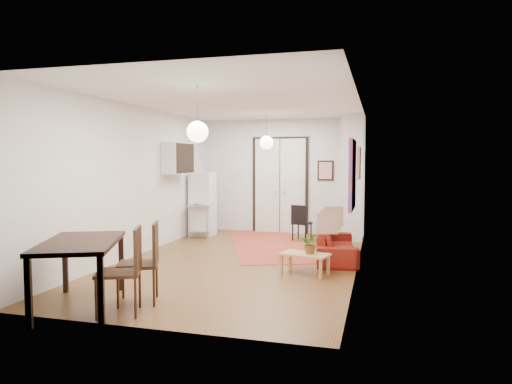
% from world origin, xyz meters
% --- Properties ---
extents(floor, '(7.00, 7.00, 0.00)m').
position_xyz_m(floor, '(0.00, 0.00, 0.00)').
color(floor, brown).
rests_on(floor, ground).
extents(ceiling, '(4.20, 7.00, 0.02)m').
position_xyz_m(ceiling, '(0.00, 0.00, 2.90)').
color(ceiling, white).
rests_on(ceiling, wall_back).
extents(wall_back, '(4.20, 0.02, 2.90)m').
position_xyz_m(wall_back, '(0.00, 3.50, 1.45)').
color(wall_back, white).
rests_on(wall_back, floor).
extents(wall_front, '(4.20, 0.02, 2.90)m').
position_xyz_m(wall_front, '(0.00, -3.50, 1.45)').
color(wall_front, white).
rests_on(wall_front, floor).
extents(wall_left, '(0.02, 7.00, 2.90)m').
position_xyz_m(wall_left, '(-2.10, 0.00, 1.45)').
color(wall_left, white).
rests_on(wall_left, floor).
extents(wall_right, '(0.02, 7.00, 2.90)m').
position_xyz_m(wall_right, '(2.10, 0.00, 1.45)').
color(wall_right, white).
rests_on(wall_right, floor).
extents(double_doors, '(1.44, 0.06, 2.50)m').
position_xyz_m(double_doors, '(0.00, 3.46, 1.20)').
color(double_doors, silver).
rests_on(double_doors, wall_back).
extents(stub_partition, '(0.50, 0.10, 2.90)m').
position_xyz_m(stub_partition, '(1.85, 2.55, 1.45)').
color(stub_partition, white).
rests_on(stub_partition, floor).
extents(wall_cabinet, '(0.35, 1.00, 0.70)m').
position_xyz_m(wall_cabinet, '(-1.92, 1.50, 1.90)').
color(wall_cabinet, white).
rests_on(wall_cabinet, wall_left).
extents(painting_popart, '(0.05, 1.00, 1.00)m').
position_xyz_m(painting_popart, '(2.08, -1.25, 1.65)').
color(painting_popart, red).
rests_on(painting_popart, wall_right).
extents(painting_abstract, '(0.05, 0.50, 0.60)m').
position_xyz_m(painting_abstract, '(2.08, 0.80, 1.80)').
color(painting_abstract, beige).
rests_on(painting_abstract, wall_right).
extents(poster_back, '(0.40, 0.03, 0.50)m').
position_xyz_m(poster_back, '(1.15, 3.47, 1.60)').
color(poster_back, red).
rests_on(poster_back, wall_back).
extents(print_left, '(0.03, 0.44, 0.54)m').
position_xyz_m(print_left, '(-2.07, 2.00, 1.95)').
color(print_left, brown).
rests_on(print_left, wall_left).
extents(pendant_back, '(0.30, 0.30, 0.80)m').
position_xyz_m(pendant_back, '(0.00, 2.00, 2.25)').
color(pendant_back, white).
rests_on(pendant_back, ceiling).
extents(pendant_front, '(0.30, 0.30, 0.80)m').
position_xyz_m(pendant_front, '(0.00, -2.00, 2.25)').
color(pendant_front, white).
rests_on(pendant_front, ceiling).
extents(kilim_rug, '(2.84, 4.24, 0.01)m').
position_xyz_m(kilim_rug, '(0.08, 1.74, 0.00)').
color(kilim_rug, '#C64A31').
rests_on(kilim_rug, floor).
extents(sofa, '(0.97, 1.92, 0.54)m').
position_xyz_m(sofa, '(1.68, 0.62, 0.27)').
color(sofa, maroon).
rests_on(sofa, floor).
extents(coffee_table, '(0.85, 0.60, 0.34)m').
position_xyz_m(coffee_table, '(1.30, -0.65, 0.30)').
color(coffee_table, tan).
rests_on(coffee_table, floor).
extents(potted_plant, '(0.36, 0.33, 0.33)m').
position_xyz_m(potted_plant, '(1.40, -0.65, 0.51)').
color(potted_plant, '#36622C').
rests_on(potted_plant, coffee_table).
extents(kitchen_counter, '(0.66, 1.10, 0.80)m').
position_xyz_m(kitchen_counter, '(-1.75, 2.52, 0.50)').
color(kitchen_counter, silver).
rests_on(kitchen_counter, floor).
extents(bowl, '(0.21, 0.21, 0.05)m').
position_xyz_m(bowl, '(-1.75, 2.22, 0.82)').
color(bowl, white).
rests_on(bowl, kitchen_counter).
extents(soap_bottle, '(0.09, 0.08, 0.17)m').
position_xyz_m(soap_bottle, '(-1.75, 2.77, 0.88)').
color(soap_bottle, teal).
rests_on(soap_bottle, kitchen_counter).
extents(fridge, '(0.56, 0.56, 1.55)m').
position_xyz_m(fridge, '(-1.75, 2.53, 0.78)').
color(fridge, white).
rests_on(fridge, floor).
extents(dining_table, '(1.40, 1.75, 0.85)m').
position_xyz_m(dining_table, '(-1.17, -3.05, 0.75)').
color(dining_table, black).
rests_on(dining_table, floor).
extents(dining_chair_near, '(0.65, 0.78, 1.05)m').
position_xyz_m(dining_chair_near, '(-0.57, -2.59, 0.61)').
color(dining_chair_near, '#331C10').
rests_on(dining_chair_near, floor).
extents(dining_chair_far, '(0.65, 0.78, 1.05)m').
position_xyz_m(dining_chair_far, '(-0.57, -3.04, 0.61)').
color(dining_chair_far, '#331C10').
rests_on(dining_chair_far, floor).
extents(black_side_chair, '(0.46, 0.47, 0.84)m').
position_xyz_m(black_side_chair, '(0.74, 2.49, 0.49)').
color(black_side_chair, black).
rests_on(black_side_chair, floor).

